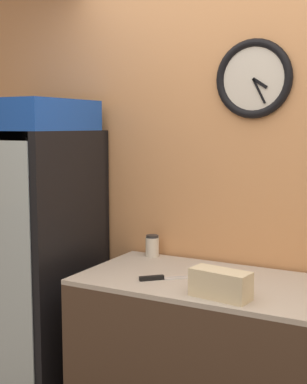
{
  "coord_description": "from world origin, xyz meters",
  "views": [
    {
      "loc": [
        0.8,
        -1.58,
        1.65
      ],
      "look_at": [
        -0.52,
        0.88,
        1.3
      ],
      "focal_mm": 50.0,
      "sensor_mm": 36.0,
      "label": 1
    }
  ],
  "objects": [
    {
      "name": "wall_back",
      "position": [
        -0.0,
        1.32,
        1.36
      ],
      "size": [
        5.2,
        0.1,
        2.7
      ],
      "color": "tan",
      "rests_on": "ground_plane"
    },
    {
      "name": "sandwich_stack_bottom",
      "position": [
        -0.05,
        0.66,
        0.9
      ],
      "size": [
        0.29,
        0.16,
        0.07
      ],
      "color": "beige",
      "rests_on": "prep_counter"
    },
    {
      "name": "prep_counter",
      "position": [
        0.0,
        0.91,
        0.43
      ],
      "size": [
        1.76,
        0.72,
        0.86
      ],
      "color": "#4C3828",
      "rests_on": "ground_plane"
    },
    {
      "name": "beverage_cooler",
      "position": [
        -1.39,
        0.97,
        0.98
      ],
      "size": [
        0.68,
        0.7,
        1.8
      ],
      "color": "black",
      "rests_on": "ground_plane"
    },
    {
      "name": "condiment_jar",
      "position": [
        -0.7,
        1.21,
        0.93
      ],
      "size": [
        0.08,
        0.08,
        0.13
      ],
      "color": "silver",
      "rests_on": "prep_counter"
    },
    {
      "name": "chefs_knife",
      "position": [
        -0.42,
        0.81,
        0.87
      ],
      "size": [
        0.3,
        0.28,
        0.02
      ],
      "color": "silver",
      "rests_on": "prep_counter"
    },
    {
      "name": "sandwich_stack_middle",
      "position": [
        -0.05,
        0.66,
        0.96
      ],
      "size": [
        0.29,
        0.16,
        0.07
      ],
      "color": "beige",
      "rests_on": "sandwich_stack_bottom"
    }
  ]
}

